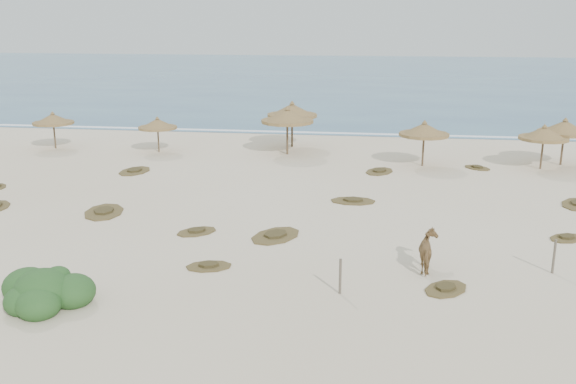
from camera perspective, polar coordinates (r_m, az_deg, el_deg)
name	(u,v)px	position (r m, az deg, el deg)	size (l,w,h in m)	color
ground	(291,252)	(24.86, 0.27, -5.31)	(160.00, 160.00, 0.00)	beige
ocean	(358,76)	(98.49, 6.24, 10.21)	(200.00, 100.00, 0.01)	#29517B
foam_line	(336,133)	(49.92, 4.30, 5.23)	(70.00, 0.60, 0.01)	white
palapa_0	(53,120)	(46.60, -20.16, 6.07)	(3.17, 3.17, 2.56)	brown
palapa_1	(157,124)	(43.44, -11.53, 5.92)	(2.57, 2.57, 2.40)	brown
palapa_2	(287,117)	(41.77, -0.06, 6.71)	(4.19, 4.19, 3.19)	brown
palapa_3	(292,111)	(44.15, 0.36, 7.20)	(4.08, 4.08, 3.21)	brown
palapa_4	(424,130)	(39.35, 12.02, 5.39)	(3.55, 3.55, 2.81)	brown
palapa_5	(544,134)	(40.59, 21.80, 4.80)	(3.52, 3.52, 2.70)	brown
palapa_6	(565,128)	(42.15, 23.38, 5.24)	(3.34, 3.34, 2.93)	brown
horse	(429,252)	(23.42, 12.46, -5.22)	(0.75, 1.65, 1.39)	olive
fence_post_near	(340,276)	(21.10, 4.66, -7.49)	(0.09, 0.09, 1.21)	#65594C
fence_post_far	(554,256)	(24.49, 22.58, -5.31)	(0.09, 0.09, 1.26)	#65594C
bush	(45,292)	(21.71, -20.83, -8.28)	(3.06, 2.70, 1.37)	#2E5122
scrub_1	(104,212)	(30.84, -16.05, -1.69)	(2.34, 3.04, 0.16)	brown
scrub_2	(197,231)	(27.24, -8.13, -3.48)	(2.06, 2.01, 0.16)	brown
scrub_3	(353,201)	(31.55, 5.80, -0.77)	(2.23, 1.48, 0.16)	brown
scrub_4	(567,238)	(28.57, 23.53, -3.75)	(1.89, 1.78, 0.16)	brown
scrub_6	(135,171)	(38.49, -13.47, 1.85)	(1.90, 2.63, 0.16)	brown
scrub_7	(379,171)	(37.73, 8.12, 1.85)	(2.18, 2.60, 0.16)	brown
scrub_9	(276,235)	(26.50, -1.11, -3.87)	(2.62, 3.01, 0.16)	brown
scrub_10	(477,168)	(39.87, 16.47, 2.10)	(1.95, 1.94, 0.16)	brown
scrub_11	(209,266)	(23.54, -7.06, -6.53)	(1.90, 1.51, 0.16)	brown
scrub_12	(446,288)	(22.16, 13.86, -8.32)	(2.02, 2.11, 0.16)	brown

